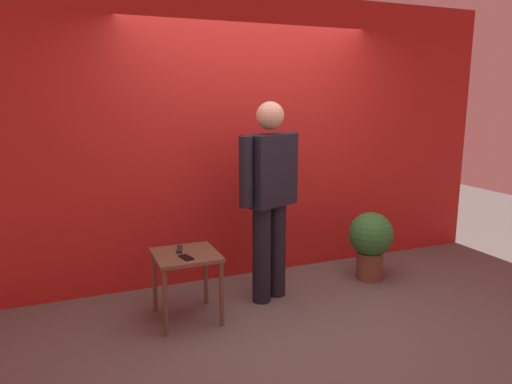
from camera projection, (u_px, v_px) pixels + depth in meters
name	position (u px, v px, depth m)	size (l,w,h in m)	color
ground_plane	(306.00, 323.00, 3.86)	(12.00, 12.00, 0.00)	#59544F
back_wall_red	(249.00, 139.00, 4.74)	(5.57, 0.12, 2.79)	#B4201B
standing_person	(270.00, 192.00, 4.15)	(0.69, 0.41, 1.77)	black
side_table	(186.00, 264.00, 3.84)	(0.51, 0.51, 0.57)	brown
cell_phone	(186.00, 257.00, 3.71)	(0.07, 0.14, 0.01)	black
tv_remote	(180.00, 249.00, 3.89)	(0.04, 0.17, 0.02)	black
potted_plant	(371.00, 240.00, 4.72)	(0.44, 0.44, 0.69)	brown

